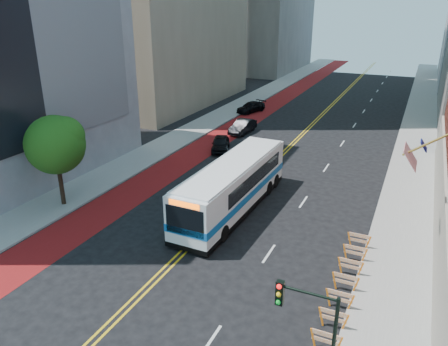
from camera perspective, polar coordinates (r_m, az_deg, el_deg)
ground at (r=24.28m, az=-10.17°, el=-14.68°), size 160.00×160.00×0.00m
sidewalk_left at (r=53.48m, az=-2.82°, el=6.23°), size 4.00×140.00×0.15m
sidewalk_right at (r=47.92m, az=23.68°, el=2.55°), size 4.00×140.00×0.15m
bus_lane_paint at (r=51.88m, az=1.04°, el=5.69°), size 3.60×140.00×0.01m
center_line_inner at (r=49.40m, az=9.52°, el=4.56°), size 0.14×140.00×0.01m
center_line_outer at (r=49.31m, az=9.92°, el=4.51°), size 0.14×140.00×0.01m
lane_dashes at (r=56.06m, az=16.67°, el=5.99°), size 0.14×98.20×0.01m
construction_barriers at (r=23.61m, az=15.23°, el=-14.34°), size 1.42×10.91×1.00m
street_tree at (r=33.04m, az=-21.10°, el=3.74°), size 4.20×4.20×6.70m
traffic_signal at (r=16.32m, az=11.05°, el=-18.99°), size 2.21×0.34×5.07m
transit_bus at (r=31.27m, az=1.26°, el=-1.59°), size 3.28×13.46×3.68m
car_a at (r=44.27m, az=-0.45°, el=3.85°), size 3.17×4.61×1.46m
car_b at (r=50.42m, az=2.45°, el=6.09°), size 1.87×4.70×1.52m
car_c at (r=60.28m, az=3.53°, el=8.58°), size 3.29×5.06×1.36m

